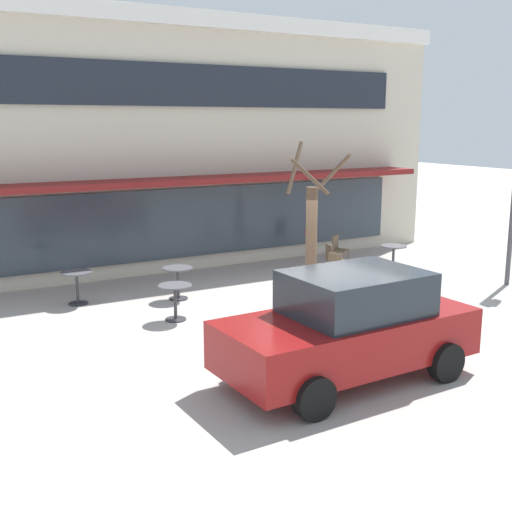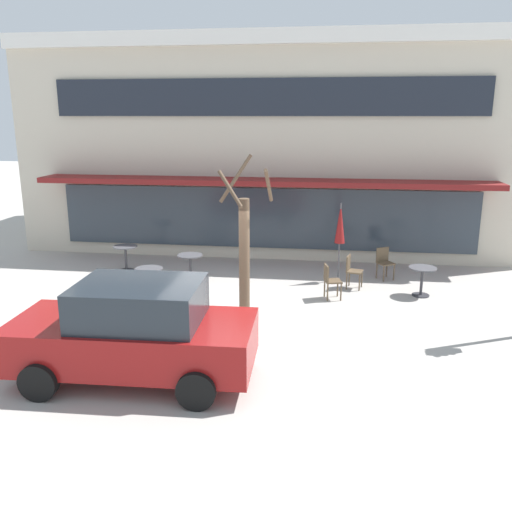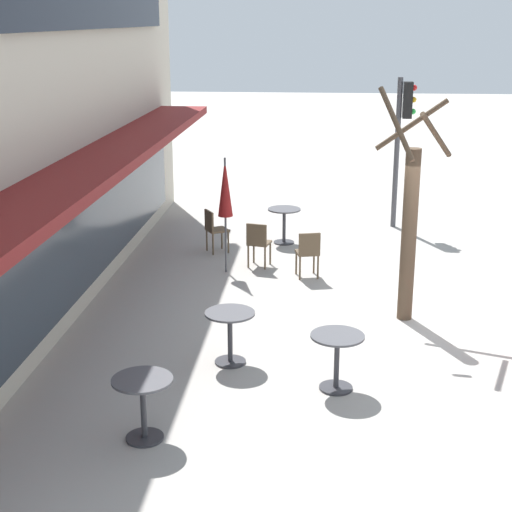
# 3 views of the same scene
# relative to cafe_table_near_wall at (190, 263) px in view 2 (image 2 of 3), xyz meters

# --- Properties ---
(ground_plane) EXTENTS (80.00, 80.00, 0.00)m
(ground_plane) POSITION_rel_cafe_table_near_wall_xyz_m (1.74, -3.33, -0.52)
(ground_plane) COLOR #ADA8A0
(building_facade) EXTENTS (16.34, 9.10, 6.97)m
(building_facade) POSITION_rel_cafe_table_near_wall_xyz_m (1.74, 6.63, 2.97)
(building_facade) COLOR beige
(building_facade) RESTS_ON ground
(cafe_table_near_wall) EXTENTS (0.70, 0.70, 0.76)m
(cafe_table_near_wall) POSITION_rel_cafe_table_near_wall_xyz_m (0.00, 0.00, 0.00)
(cafe_table_near_wall) COLOR #333338
(cafe_table_near_wall) RESTS_ON ground
(cafe_table_streetside) EXTENTS (0.70, 0.70, 0.76)m
(cafe_table_streetside) POSITION_rel_cafe_table_near_wall_xyz_m (6.19, -0.43, 0.00)
(cafe_table_streetside) COLOR #333338
(cafe_table_streetside) RESTS_ON ground
(cafe_table_by_tree) EXTENTS (0.70, 0.70, 0.76)m
(cafe_table_by_tree) POSITION_rel_cafe_table_near_wall_xyz_m (-0.68, -1.47, 0.00)
(cafe_table_by_tree) COLOR #333338
(cafe_table_by_tree) RESTS_ON ground
(cafe_table_mid_patio) EXTENTS (0.70, 0.70, 0.76)m
(cafe_table_mid_patio) POSITION_rel_cafe_table_near_wall_xyz_m (-2.15, 0.74, 0.00)
(cafe_table_mid_patio) COLOR #333338
(cafe_table_mid_patio) RESTS_ON ground
(patio_umbrella_green_folded) EXTENTS (0.28, 0.28, 2.20)m
(patio_umbrella_green_folded) POSITION_rel_cafe_table_near_wall_xyz_m (4.09, 0.57, 1.11)
(patio_umbrella_green_folded) COLOR #4C4C51
(patio_umbrella_green_folded) RESTS_ON ground
(cafe_chair_0) EXTENTS (0.48, 0.48, 0.89)m
(cafe_chair_0) POSITION_rel_cafe_table_near_wall_xyz_m (3.86, -1.00, 0.01)
(cafe_chair_0) COLOR brown
(cafe_chair_0) RESTS_ON ground
(cafe_chair_1) EXTENTS (0.48, 0.48, 0.89)m
(cafe_chair_1) POSITION_rel_cafe_table_near_wall_xyz_m (4.44, -0.02, 0.01)
(cafe_chair_1) COLOR brown
(cafe_chair_1) RESTS_ON ground
(cafe_chair_2) EXTENTS (0.55, 0.55, 0.89)m
(cafe_chair_2) POSITION_rel_cafe_table_near_wall_xyz_m (5.37, 0.97, 0.01)
(cafe_chair_2) COLOR brown
(cafe_chair_2) RESTS_ON ground
(parked_sedan) EXTENTS (4.25, 2.11, 1.76)m
(parked_sedan) POSITION_rel_cafe_table_near_wall_xyz_m (0.52, -5.75, 0.36)
(parked_sedan) COLOR maroon
(parked_sedan) RESTS_ON ground
(street_tree) EXTENTS (1.16, 1.17, 3.67)m
(street_tree) POSITION_rel_cafe_table_near_wall_xyz_m (1.95, -2.60, 1.08)
(street_tree) COLOR brown
(street_tree) RESTS_ON ground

